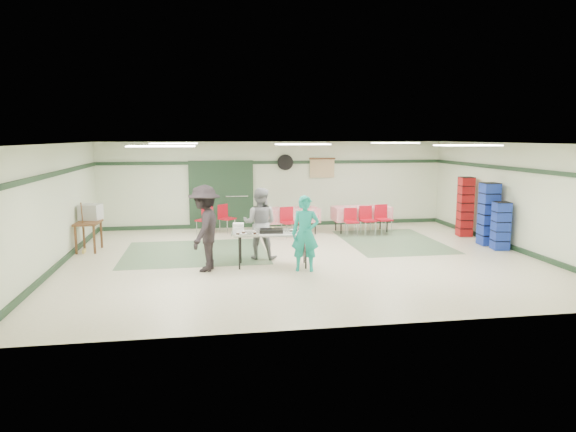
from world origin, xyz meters
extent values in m
plane|color=beige|center=(0.00, 0.00, 0.00)|extent=(11.00, 11.00, 0.00)
plane|color=silver|center=(0.00, 0.00, 2.70)|extent=(11.00, 11.00, 0.00)
plane|color=beige|center=(0.00, 4.50, 1.35)|extent=(11.00, 0.00, 11.00)
plane|color=beige|center=(0.00, -4.50, 1.35)|extent=(11.00, 0.00, 11.00)
plane|color=beige|center=(-5.50, 0.00, 1.35)|extent=(0.00, 9.00, 9.00)
plane|color=beige|center=(5.50, 0.00, 1.35)|extent=(0.00, 9.00, 9.00)
cube|color=#1C3520|center=(0.00, 4.47, 2.05)|extent=(11.00, 0.06, 0.10)
cube|color=#1C3520|center=(0.00, 4.47, 0.06)|extent=(11.00, 0.06, 0.12)
cube|color=#1C3520|center=(-5.47, 0.00, 2.05)|extent=(0.06, 9.00, 0.10)
cube|color=#1C3520|center=(-5.47, 0.00, 0.06)|extent=(0.06, 9.00, 0.12)
cube|color=#1C3520|center=(5.47, 0.00, 2.05)|extent=(0.06, 9.00, 0.10)
cube|color=#1C3520|center=(5.47, 0.00, 0.06)|extent=(0.06, 9.00, 0.12)
cube|color=#5C7C5B|center=(-2.50, 1.00, 0.00)|extent=(3.50, 3.00, 0.01)
cube|color=#5C7C5B|center=(2.80, 1.50, 0.00)|extent=(2.50, 3.50, 0.01)
cube|color=gray|center=(-2.20, 4.44, 1.05)|extent=(0.90, 0.06, 2.10)
cube|color=gray|center=(-1.25, 4.44, 1.05)|extent=(0.90, 0.06, 2.10)
cube|color=#1C3520|center=(-1.73, 4.42, 1.05)|extent=(2.00, 0.03, 2.15)
cylinder|color=black|center=(0.30, 4.44, 2.05)|extent=(0.50, 0.10, 0.50)
cube|color=tan|center=(1.50, 4.44, 1.85)|extent=(0.80, 0.02, 0.60)
cube|color=#B6B5B0|center=(-0.79, -0.64, 0.74)|extent=(1.74, 0.87, 0.04)
cylinder|color=black|center=(-1.54, -0.82, 0.36)|extent=(0.04, 0.04, 0.72)
cylinder|color=black|center=(-0.11, -1.00, 0.36)|extent=(0.04, 0.04, 0.72)
cylinder|color=black|center=(-1.47, -0.29, 0.36)|extent=(0.04, 0.04, 0.72)
cylinder|color=black|center=(-0.04, -0.46, 0.36)|extent=(0.04, 0.04, 0.72)
cube|color=silver|center=(-0.30, -0.64, 0.77)|extent=(0.60, 0.49, 0.02)
cube|color=silver|center=(-0.89, -0.47, 0.77)|extent=(0.59, 0.47, 0.02)
cube|color=silver|center=(-1.41, -0.80, 0.77)|extent=(0.62, 0.50, 0.02)
cube|color=black|center=(-0.82, -0.64, 0.80)|extent=(0.55, 0.38, 0.08)
cube|color=white|center=(-1.53, -0.55, 0.87)|extent=(0.26, 0.24, 0.21)
imported|color=#159483|center=(-0.15, -1.14, 0.81)|extent=(0.66, 0.51, 1.62)
imported|color=gray|center=(-0.98, 0.13, 0.84)|extent=(0.98, 0.87, 1.68)
imported|color=black|center=(-2.26, -0.78, 0.92)|extent=(0.98, 1.33, 1.85)
cube|color=red|center=(2.43, 3.12, 0.74)|extent=(1.74, 0.78, 0.05)
cube|color=red|center=(2.43, 3.12, 0.55)|extent=(1.74, 0.80, 0.40)
cylinder|color=black|center=(1.72, 2.82, 0.36)|extent=(0.04, 0.04, 0.72)
cylinder|color=black|center=(3.15, 2.85, 0.36)|extent=(0.04, 0.04, 0.72)
cylinder|color=black|center=(1.71, 3.39, 0.36)|extent=(0.04, 0.04, 0.72)
cylinder|color=black|center=(3.14, 3.42, 0.36)|extent=(0.04, 0.04, 0.72)
cube|color=red|center=(0.23, 3.12, 0.74)|extent=(1.74, 0.86, 0.05)
cube|color=red|center=(0.23, 3.12, 0.55)|extent=(1.74, 0.88, 0.40)
cylinder|color=black|center=(-0.45, 2.79, 0.36)|extent=(0.04, 0.04, 0.72)
cylinder|color=black|center=(0.95, 2.90, 0.36)|extent=(0.04, 0.04, 0.72)
cylinder|color=black|center=(-0.49, 3.35, 0.36)|extent=(0.04, 0.04, 0.72)
cylinder|color=black|center=(0.91, 3.46, 0.36)|extent=(0.04, 0.04, 0.72)
cube|color=#AC0D19|center=(2.43, 2.47, 0.43)|extent=(0.45, 0.45, 0.04)
cube|color=#AC0D19|center=(2.40, 2.65, 0.65)|extent=(0.40, 0.09, 0.40)
cylinder|color=silver|center=(2.29, 2.29, 0.21)|extent=(0.02, 0.02, 0.42)
cylinder|color=silver|center=(2.61, 2.34, 0.21)|extent=(0.02, 0.02, 0.42)
cylinder|color=silver|center=(2.25, 2.61, 0.21)|extent=(0.02, 0.02, 0.42)
cylinder|color=silver|center=(2.56, 2.65, 0.21)|extent=(0.02, 0.02, 0.42)
cube|color=#AC0D19|center=(1.93, 2.47, 0.41)|extent=(0.40, 0.40, 0.04)
cube|color=#AC0D19|center=(1.94, 2.64, 0.62)|extent=(0.38, 0.06, 0.37)
cylinder|color=silver|center=(1.77, 2.33, 0.20)|extent=(0.02, 0.02, 0.39)
cylinder|color=silver|center=(2.07, 2.31, 0.20)|extent=(0.02, 0.02, 0.39)
cylinder|color=silver|center=(1.79, 2.63, 0.20)|extent=(0.02, 0.02, 0.39)
cylinder|color=silver|center=(2.09, 2.61, 0.20)|extent=(0.02, 0.02, 0.39)
cube|color=#AC0D19|center=(2.91, 2.47, 0.45)|extent=(0.48, 0.48, 0.04)
cube|color=#AC0D19|center=(2.87, 2.65, 0.67)|extent=(0.41, 0.12, 0.41)
cylinder|color=silver|center=(2.78, 2.28, 0.21)|extent=(0.02, 0.02, 0.43)
cylinder|color=silver|center=(3.10, 2.34, 0.21)|extent=(0.02, 0.02, 0.43)
cylinder|color=silver|center=(2.72, 2.60, 0.21)|extent=(0.02, 0.02, 0.43)
cylinder|color=silver|center=(3.04, 2.66, 0.21)|extent=(0.02, 0.02, 0.43)
cube|color=#AC0D19|center=(0.10, 2.47, 0.44)|extent=(0.50, 0.50, 0.04)
cube|color=#AC0D19|center=(0.05, 2.65, 0.67)|extent=(0.40, 0.15, 0.40)
cylinder|color=silver|center=(-0.01, 2.27, 0.21)|extent=(0.02, 0.02, 0.42)
cylinder|color=silver|center=(0.30, 2.36, 0.21)|extent=(0.02, 0.02, 0.42)
cylinder|color=silver|center=(-0.10, 2.58, 0.21)|extent=(0.02, 0.02, 0.42)
cylinder|color=silver|center=(0.21, 2.67, 0.21)|extent=(0.02, 0.02, 0.42)
cube|color=#AC0D19|center=(-1.60, 3.52, 0.44)|extent=(0.56, 0.56, 0.04)
cube|color=#AC0D19|center=(-1.73, 3.65, 0.65)|extent=(0.31, 0.30, 0.40)
cylinder|color=silver|center=(-1.61, 3.30, 0.21)|extent=(0.02, 0.02, 0.42)
cylinder|color=silver|center=(-1.38, 3.52, 0.21)|extent=(0.02, 0.02, 0.42)
cylinder|color=silver|center=(-1.83, 3.53, 0.21)|extent=(0.02, 0.02, 0.42)
cylinder|color=silver|center=(-1.60, 3.75, 0.21)|extent=(0.02, 0.02, 0.42)
cube|color=#AC0D19|center=(-2.28, 3.32, 0.44)|extent=(0.55, 0.55, 0.04)
cube|color=#AC0D19|center=(-2.18, 3.47, 0.65)|extent=(0.35, 0.25, 0.40)
cylinder|color=silver|center=(-2.50, 3.28, 0.21)|extent=(0.02, 0.02, 0.42)
cylinder|color=silver|center=(-2.24, 3.10, 0.21)|extent=(0.02, 0.02, 0.42)
cylinder|color=silver|center=(-2.33, 3.54, 0.21)|extent=(0.02, 0.02, 0.42)
cylinder|color=silver|center=(-2.06, 3.37, 0.21)|extent=(0.02, 0.02, 0.42)
cube|color=navy|center=(5.15, 0.68, 0.83)|extent=(0.46, 0.46, 1.66)
cube|color=#A71017|center=(5.15, 1.92, 0.86)|extent=(0.41, 0.41, 1.72)
cube|color=navy|center=(5.15, 0.09, 0.61)|extent=(0.43, 0.43, 1.23)
cube|color=brown|center=(-5.15, 1.62, 0.72)|extent=(0.59, 0.87, 0.05)
cube|color=brown|center=(-5.39, 1.29, 0.35)|extent=(0.05, 0.05, 0.70)
cube|color=brown|center=(-4.95, 1.27, 0.35)|extent=(0.05, 0.05, 0.70)
cube|color=brown|center=(-5.35, 1.98, 0.35)|extent=(0.05, 0.05, 0.70)
cube|color=brown|center=(-4.91, 1.96, 0.35)|extent=(0.05, 0.05, 0.70)
cube|color=#A7A8A3|center=(-5.15, 1.97, 0.94)|extent=(0.58, 0.53, 0.39)
cylinder|color=brown|center=(-5.23, 1.43, 0.65)|extent=(0.04, 0.20, 1.24)
camera|label=1|loc=(-2.24, -11.68, 2.85)|focal=32.00mm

